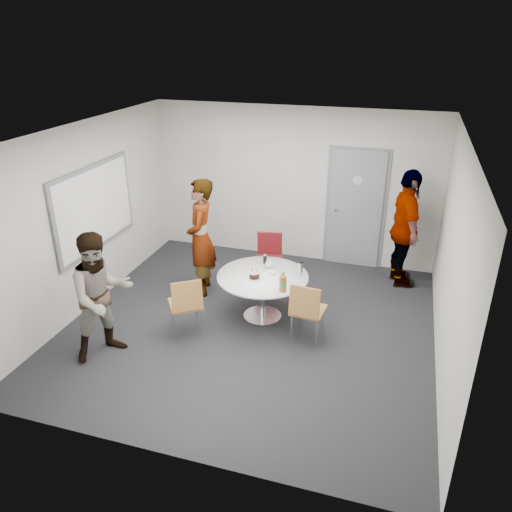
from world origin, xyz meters
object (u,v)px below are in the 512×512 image
(chair_near_right, at_px, (307,308))
(person_main, at_px, (201,238))
(chair_far, at_px, (269,254))
(person_right, at_px, (405,229))
(door, at_px, (355,209))
(table, at_px, (264,282))
(whiteboard, at_px, (95,207))
(person_left, at_px, (102,296))
(chair_near_left, at_px, (186,302))

(chair_near_right, height_order, person_main, person_main)
(chair_far, height_order, person_right, person_right)
(door, xyz_separation_m, person_main, (-2.13, -1.74, -0.10))
(chair_near_right, bearing_deg, chair_far, 127.32)
(table, height_order, person_right, person_right)
(whiteboard, xyz_separation_m, chair_near_right, (3.29, -0.39, -0.91))
(whiteboard, relative_size, person_right, 0.99)
(person_main, relative_size, person_left, 1.11)
(chair_near_left, relative_size, chair_near_right, 1.00)
(door, xyz_separation_m, person_right, (0.85, -0.53, -0.07))
(door, relative_size, table, 1.64)
(chair_far, distance_m, person_right, 2.19)
(chair_far, relative_size, person_left, 0.53)
(door, bearing_deg, person_left, -126.23)
(chair_far, bearing_deg, person_right, -172.45)
(whiteboard, bearing_deg, table, 1.55)
(chair_far, bearing_deg, door, -145.46)
(person_left, bearing_deg, chair_near_right, -31.36)
(chair_near_right, distance_m, person_main, 2.11)
(chair_near_right, bearing_deg, whiteboard, 178.58)
(door, bearing_deg, chair_far, -135.26)
(whiteboard, distance_m, chair_far, 2.76)
(table, height_order, person_left, person_left)
(whiteboard, height_order, person_main, whiteboard)
(door, bearing_deg, chair_near_right, -95.82)
(person_left, relative_size, person_right, 0.87)
(table, height_order, chair_near_right, table)
(person_main, height_order, person_left, person_main)
(chair_near_left, xyz_separation_m, chair_far, (0.64, 1.80, -0.00))
(whiteboard, bearing_deg, person_main, 20.67)
(table, xyz_separation_m, person_main, (-1.15, 0.47, 0.34))
(whiteboard, xyz_separation_m, person_left, (0.89, -1.36, -0.61))
(door, height_order, person_main, door)
(table, distance_m, person_main, 1.29)
(chair_near_left, bearing_deg, person_left, -176.37)
(door, height_order, whiteboard, door)
(chair_near_right, xyz_separation_m, person_main, (-1.86, 0.93, 0.39))
(table, bearing_deg, person_main, 157.80)
(chair_near_right, bearing_deg, table, 152.57)
(door, bearing_deg, person_right, -32.03)
(chair_far, relative_size, person_right, 0.46)
(person_right, bearing_deg, chair_near_right, 136.69)
(table, relative_size, chair_far, 1.46)
(chair_far, height_order, person_main, person_main)
(chair_near_right, distance_m, chair_far, 1.75)
(chair_near_left, xyz_separation_m, chair_near_right, (1.56, 0.32, -0.00))
(table, bearing_deg, chair_near_left, -137.69)
(door, height_order, person_left, door)
(person_main, xyz_separation_m, person_left, (-0.53, -1.90, -0.09))
(chair_near_left, xyz_separation_m, person_right, (2.69, 2.46, 0.42))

